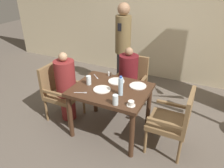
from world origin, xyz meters
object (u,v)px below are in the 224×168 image
Objects in this scene: teacup_with_saucer at (131,104)px; glass_tall_mid at (115,100)px; chair_far_side at (131,80)px; chair_right_side at (175,119)px; standing_host at (123,46)px; diner_in_left_chair at (66,86)px; diner_in_far_chair at (128,79)px; chair_left_side at (60,89)px; glass_tall_near at (89,80)px; plate_main_left at (116,81)px; plate_main_right at (102,89)px; water_bottle at (121,86)px; plate_dessert_center at (138,86)px.

teacup_with_saucer is 0.20m from glass_tall_mid.
chair_right_side is (0.94, -0.82, 0.00)m from chair_far_side.
chair_far_side is 0.53× the size of standing_host.
standing_host reaches higher than teacup_with_saucer.
diner_in_left_chair is 1.26× the size of chair_far_side.
standing_host reaches higher than glass_tall_mid.
chair_far_side is 1.24m from glass_tall_mid.
chair_far_side is 1.23m from teacup_with_saucer.
chair_far_side is 0.16m from diner_in_far_chair.
chair_left_side is 0.67m from glass_tall_near.
plate_main_left is at bearing 166.42° from chair_right_side.
plate_main_left is (-0.95, 0.23, 0.25)m from chair_right_side.
diner_in_left_chair is 1.26× the size of chair_right_side.
chair_far_side is at bearing 84.21° from plate_main_right.
chair_left_side is 3.78× the size of plate_main_right.
water_bottle is at bearing -5.97° from diner_in_left_chair.
glass_tall_near is at bearing 165.87° from plate_main_right.
standing_host reaches higher than chair_left_side.
chair_far_side reaches higher than glass_tall_near.
water_bottle is 2.08× the size of glass_tall_mid.
standing_host is (-0.37, 0.63, 0.35)m from diner_in_far_chair.
plate_main_left is (-0.02, -0.45, 0.17)m from diner_in_far_chair.
glass_tall_near is (-0.77, 0.27, 0.04)m from teacup_with_saucer.
chair_right_side is at bearing -45.10° from standing_host.
chair_far_side is 0.97m from glass_tall_near.
diner_in_left_chair reaches higher than teacup_with_saucer.
teacup_with_saucer is at bearing -21.36° from plate_main_right.
glass_tall_mid is at bearing -66.53° from plate_main_left.
chair_far_side reaches higher than plate_main_left.
chair_left_side is 0.88m from plate_main_right.
chair_far_side is at bearing 46.06° from diner_in_left_chair.
standing_host is 7.11× the size of plate_main_right.
chair_left_side is 3.78× the size of plate_main_left.
plate_main_left is 0.42m from glass_tall_near.
chair_right_side is at bearing 1.18° from glass_tall_near.
plate_main_left is at bearing 122.84° from water_bottle.
plate_dessert_center is at bearing 0.14° from plate_main_left.
glass_tall_near is at bearing -112.19° from chair_far_side.
chair_left_side is 0.53× the size of standing_host.
plate_main_left is at bearing 16.50° from diner_in_left_chair.
diner_in_far_chair is 0.58m from plate_dessert_center.
chair_far_side is 6.95× the size of glass_tall_near.
plate_main_right is at bearing 158.64° from teacup_with_saucer.
glass_tall_near is (-1.28, -0.03, 0.31)m from chair_right_side.
standing_host is at bearing 66.86° from chair_left_side.
chair_left_side is 3.78× the size of plate_dessert_center.
standing_host reaches higher than plate_main_right.
water_bottle is at bearing -57.16° from plate_main_left.
chair_far_side is at bearing 101.32° from glass_tall_mid.
water_bottle is (0.99, -0.10, 0.28)m from diner_in_left_chair.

